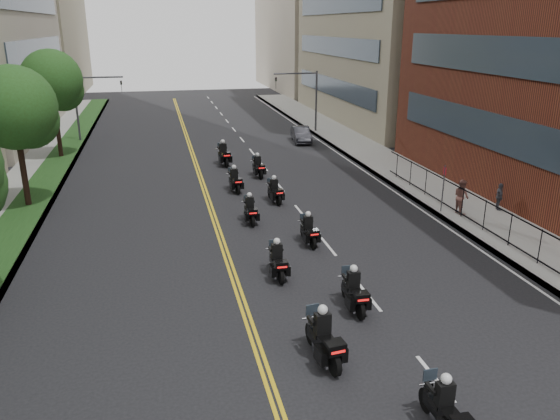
# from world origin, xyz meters

# --- Properties ---
(sidewalk_right) EXTENTS (4.00, 90.00, 0.15)m
(sidewalk_right) POSITION_xyz_m (12.00, 25.00, 0.07)
(sidewalk_right) COLOR gray
(sidewalk_right) RESTS_ON ground
(sidewalk_left) EXTENTS (4.00, 90.00, 0.15)m
(sidewalk_left) POSITION_xyz_m (-12.00, 25.00, 0.07)
(sidewalk_left) COLOR gray
(sidewalk_left) RESTS_ON ground
(grass_strip) EXTENTS (2.00, 90.00, 0.04)m
(grass_strip) POSITION_xyz_m (-11.20, 25.00, 0.17)
(grass_strip) COLOR #193B15
(grass_strip) RESTS_ON sidewalk_left
(building_right_far) EXTENTS (15.00, 28.00, 26.00)m
(building_right_far) POSITION_xyz_m (21.50, 78.00, 13.00)
(building_right_far) COLOR #A69985
(building_right_far) RESTS_ON ground
(iron_fence) EXTENTS (0.05, 28.00, 1.50)m
(iron_fence) POSITION_xyz_m (11.00, 12.00, 0.90)
(iron_fence) COLOR black
(iron_fence) RESTS_ON sidewalk_right
(traffic_signal_right) EXTENTS (4.09, 0.20, 5.60)m
(traffic_signal_right) POSITION_xyz_m (9.54, 42.00, 3.70)
(traffic_signal_right) COLOR #3F3F44
(traffic_signal_right) RESTS_ON ground
(traffic_signal_left) EXTENTS (4.09, 0.20, 5.60)m
(traffic_signal_left) POSITION_xyz_m (-9.54, 42.00, 3.70)
(traffic_signal_left) COLOR #3F3F44
(traffic_signal_left) RESTS_ON ground
(motorcycle_1) EXTENTS (0.52, 2.21, 1.63)m
(motorcycle_1) POSITION_xyz_m (2.33, 2.92, 0.64)
(motorcycle_1) COLOR black
(motorcycle_1) RESTS_ON ground
(motorcycle_2) EXTENTS (0.70, 2.41, 1.78)m
(motorcycle_2) POSITION_xyz_m (0.36, 6.55, 0.70)
(motorcycle_2) COLOR black
(motorcycle_2) RESTS_ON ground
(motorcycle_3) EXTENTS (0.51, 2.23, 1.65)m
(motorcycle_3) POSITION_xyz_m (2.31, 9.30, 0.65)
(motorcycle_3) COLOR black
(motorcycle_3) RESTS_ON ground
(motorcycle_4) EXTENTS (0.50, 2.16, 1.60)m
(motorcycle_4) POSITION_xyz_m (0.27, 12.47, 0.63)
(motorcycle_4) COLOR black
(motorcycle_4) RESTS_ON ground
(motorcycle_5) EXTENTS (0.49, 2.08, 1.53)m
(motorcycle_5) POSITION_xyz_m (2.41, 15.53, 0.61)
(motorcycle_5) COLOR black
(motorcycle_5) RESTS_ON ground
(motorcycle_6) EXTENTS (0.48, 2.10, 1.55)m
(motorcycle_6) POSITION_xyz_m (0.29, 18.95, 0.61)
(motorcycle_6) COLOR black
(motorcycle_6) RESTS_ON ground
(motorcycle_7) EXTENTS (0.61, 2.09, 1.54)m
(motorcycle_7) POSITION_xyz_m (2.22, 21.96, 0.61)
(motorcycle_7) COLOR black
(motorcycle_7) RESTS_ON ground
(motorcycle_8) EXTENTS (0.62, 2.18, 1.61)m
(motorcycle_8) POSITION_xyz_m (0.33, 24.57, 0.64)
(motorcycle_8) COLOR black
(motorcycle_8) RESTS_ON ground
(motorcycle_9) EXTENTS (0.57, 2.16, 1.59)m
(motorcycle_9) POSITION_xyz_m (2.31, 27.57, 0.63)
(motorcycle_9) COLOR black
(motorcycle_9) RESTS_ON ground
(motorcycle_10) EXTENTS (0.72, 2.49, 1.84)m
(motorcycle_10) POSITION_xyz_m (0.49, 31.19, 0.73)
(motorcycle_10) COLOR black
(motorcycle_10) RESTS_ON ground
(parked_sedan) EXTENTS (1.79, 4.06, 1.30)m
(parked_sedan) POSITION_xyz_m (8.00, 37.88, 0.65)
(parked_sedan) COLOR black
(parked_sedan) RESTS_ON ground
(pedestrian_b) EXTENTS (0.75, 0.93, 1.81)m
(pedestrian_b) POSITION_xyz_m (11.23, 17.52, 1.06)
(pedestrian_b) COLOR brown
(pedestrian_b) RESTS_ON sidewalk_right
(pedestrian_c) EXTENTS (0.59, 0.92, 1.46)m
(pedestrian_c) POSITION_xyz_m (13.50, 17.54, 0.88)
(pedestrian_c) COLOR #3B3B42
(pedestrian_c) RESTS_ON sidewalk_right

